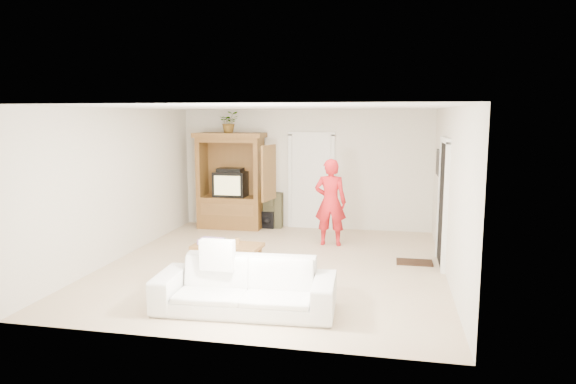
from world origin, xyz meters
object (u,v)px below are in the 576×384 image
coffee_table (228,248)px  armoire (232,187)px  man (330,202)px  sofa (245,286)px

coffee_table → armoire: bearing=110.3°
armoire → coffee_table: bearing=-73.7°
man → sofa: bearing=79.9°
man → armoire: bearing=-25.5°
man → sofa: (-0.65, -3.59, -0.50)m
armoire → sofa: size_ratio=0.92×
man → sofa: 3.68m
armoire → man: bearing=-25.7°
sofa → coffee_table: size_ratio=2.02×
armoire → coffee_table: 3.18m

